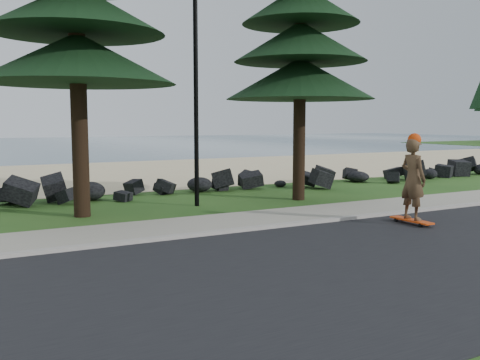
# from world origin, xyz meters

# --- Properties ---
(ground) EXTENTS (160.00, 160.00, 0.00)m
(ground) POSITION_xyz_m (0.00, 0.00, 0.00)
(ground) COLOR #204917
(ground) RESTS_ON ground
(road) EXTENTS (160.00, 7.00, 0.02)m
(road) POSITION_xyz_m (0.00, -4.50, 0.01)
(road) COLOR black
(road) RESTS_ON ground
(kerb) EXTENTS (160.00, 0.20, 0.10)m
(kerb) POSITION_xyz_m (0.00, -0.90, 0.05)
(kerb) COLOR #AFA89E
(kerb) RESTS_ON ground
(sidewalk) EXTENTS (160.00, 2.00, 0.08)m
(sidewalk) POSITION_xyz_m (0.00, 0.20, 0.04)
(sidewalk) COLOR #9D9683
(sidewalk) RESTS_ON ground
(beach_sand) EXTENTS (160.00, 15.00, 0.01)m
(beach_sand) POSITION_xyz_m (0.00, 14.50, 0.01)
(beach_sand) COLOR #D6B88F
(beach_sand) RESTS_ON ground
(ocean) EXTENTS (160.00, 58.00, 0.01)m
(ocean) POSITION_xyz_m (0.00, 51.00, 0.00)
(ocean) COLOR #365467
(ocean) RESTS_ON ground
(seawall_boulders) EXTENTS (60.00, 2.40, 1.10)m
(seawall_boulders) POSITION_xyz_m (0.00, 5.60, 0.00)
(seawall_boulders) COLOR black
(seawall_boulders) RESTS_ON ground
(lamp_post) EXTENTS (0.25, 0.14, 8.14)m
(lamp_post) POSITION_xyz_m (0.00, 3.20, 4.13)
(lamp_post) COLOR black
(lamp_post) RESTS_ON ground
(skateboarder) EXTENTS (0.49, 1.22, 2.27)m
(skateboarder) POSITION_xyz_m (3.51, -2.15, 1.14)
(skateboarder) COLOR #DB3F0C
(skateboarder) RESTS_ON ground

